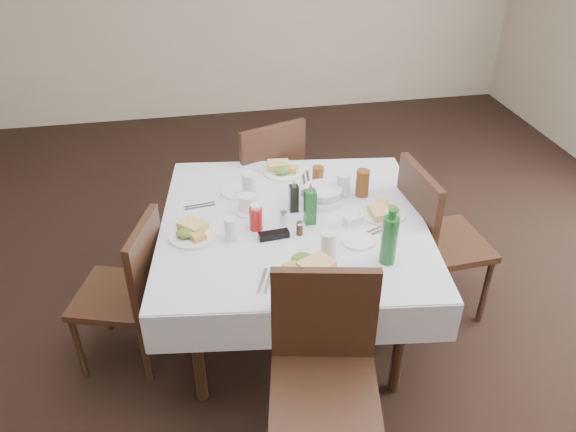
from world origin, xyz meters
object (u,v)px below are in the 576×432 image
(water_w, at_px, (231,229))
(oil_cruet_green, at_px, (310,206))
(chair_south, at_px, (324,362))
(bread_basket, at_px, (322,195))
(water_s, at_px, (329,245))
(ketchup_bottle, at_px, (256,218))
(chair_west, at_px, (131,285))
(water_e, at_px, (343,185))
(oil_cruet_dark, at_px, (294,197))
(green_bottle, at_px, (389,239))
(coffee_mug, at_px, (247,204))
(chair_east, at_px, (431,233))
(chair_north, at_px, (266,177))
(dining_table, at_px, (293,232))
(water_n, at_px, (249,185))

(water_w, relative_size, oil_cruet_green, 0.50)
(chair_south, bearing_deg, bread_basket, 77.28)
(water_s, relative_size, ketchup_bottle, 0.93)
(chair_west, relative_size, water_e, 6.41)
(chair_south, distance_m, water_e, 1.11)
(water_w, relative_size, oil_cruet_dark, 0.61)
(water_e, xyz_separation_m, oil_cruet_green, (-0.25, -0.23, 0.04))
(green_bottle, bearing_deg, coffee_mug, 136.76)
(chair_east, distance_m, water_e, 0.59)
(green_bottle, bearing_deg, water_s, 161.47)
(chair_north, bearing_deg, dining_table, -88.65)
(water_s, bearing_deg, chair_west, 164.79)
(chair_south, xyz_separation_m, ketchup_bottle, (-0.18, 0.78, 0.27))
(dining_table, xyz_separation_m, oil_cruet_dark, (0.02, 0.10, 0.16))
(bread_basket, bearing_deg, water_w, -152.85)
(coffee_mug, bearing_deg, bread_basket, 4.99)
(chair_north, height_order, chair_south, chair_south)
(ketchup_bottle, bearing_deg, dining_table, 11.48)
(chair_north, relative_size, chair_west, 1.09)
(green_bottle, bearing_deg, bread_basket, 106.00)
(dining_table, height_order, ketchup_bottle, ketchup_bottle)
(chair_east, xyz_separation_m, chair_west, (-1.70, -0.09, -0.05))
(bread_basket, height_order, oil_cruet_green, oil_cruet_green)
(dining_table, height_order, water_w, water_w)
(green_bottle, bearing_deg, chair_south, -135.89)
(dining_table, bearing_deg, chair_south, -91.68)
(water_w, bearing_deg, ketchup_bottle, 24.85)
(dining_table, xyz_separation_m, ketchup_bottle, (-0.21, -0.04, 0.14))
(chair_north, xyz_separation_m, chair_east, (0.84, -0.86, 0.01))
(water_e, height_order, coffee_mug, water_e)
(water_e, bearing_deg, chair_north, 117.27)
(water_e, xyz_separation_m, water_w, (-0.67, -0.30, -0.01))
(chair_north, xyz_separation_m, water_w, (-0.32, -0.98, 0.27))
(water_s, xyz_separation_m, bread_basket, (0.09, 0.52, -0.03))
(chair_south, bearing_deg, water_n, 98.90)
(bread_basket, bearing_deg, oil_cruet_green, -119.52)
(chair_north, distance_m, green_bottle, 1.40)
(oil_cruet_dark, bearing_deg, chair_north, 93.09)
(bread_basket, bearing_deg, chair_south, -102.72)
(dining_table, distance_m, water_w, 0.38)
(chair_south, xyz_separation_m, bread_basket, (0.22, 0.99, 0.24))
(water_s, distance_m, oil_cruet_green, 0.31)
(water_s, bearing_deg, oil_cruet_green, 94.22)
(dining_table, xyz_separation_m, coffee_mug, (-0.23, 0.14, 0.12))
(oil_cruet_dark, height_order, green_bottle, green_bottle)
(coffee_mug, bearing_deg, ketchup_bottle, -81.88)
(chair_south, bearing_deg, coffee_mug, 102.23)
(water_n, distance_m, water_w, 0.42)
(bread_basket, relative_size, coffee_mug, 1.71)
(chair_south, bearing_deg, oil_cruet_green, 82.28)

